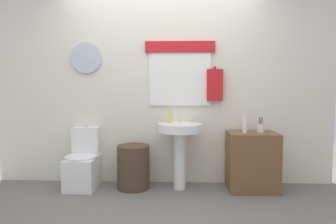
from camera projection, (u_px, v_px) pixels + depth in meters
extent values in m
plane|color=slate|center=(156.00, 219.00, 2.77)|extent=(8.00, 8.00, 0.00)
cube|color=silver|center=(163.00, 84.00, 3.81)|extent=(4.40, 0.10, 2.60)
cube|color=white|center=(180.00, 79.00, 3.73)|extent=(0.78, 0.03, 0.69)
cube|color=red|center=(180.00, 47.00, 3.69)|extent=(0.88, 0.04, 0.14)
cylinder|color=silver|center=(86.00, 58.00, 3.75)|extent=(0.40, 0.03, 0.40)
cylinder|color=black|center=(215.00, 68.00, 3.69)|extent=(0.02, 0.06, 0.02)
cube|color=red|center=(215.00, 85.00, 3.69)|extent=(0.20, 0.05, 0.40)
cube|color=white|center=(83.00, 172.00, 3.64)|extent=(0.36, 0.50, 0.38)
cylinder|color=white|center=(81.00, 157.00, 3.56)|extent=(0.38, 0.38, 0.03)
cube|color=white|center=(87.00, 141.00, 3.78)|extent=(0.34, 0.18, 0.35)
cylinder|color=silver|center=(86.00, 126.00, 3.76)|extent=(0.04, 0.04, 0.02)
cylinder|color=#4C3828|center=(133.00, 167.00, 3.61)|extent=(0.40, 0.40, 0.54)
cylinder|color=white|center=(180.00, 160.00, 3.58)|extent=(0.15, 0.15, 0.71)
cylinder|color=white|center=(180.00, 128.00, 3.55)|extent=(0.54, 0.54, 0.10)
cylinder|color=silver|center=(180.00, 119.00, 3.66)|extent=(0.03, 0.03, 0.10)
cube|color=brown|center=(252.00, 161.00, 3.55)|extent=(0.58, 0.44, 0.71)
cylinder|color=#DBD166|center=(170.00, 116.00, 3.59)|extent=(0.05, 0.05, 0.18)
cylinder|color=white|center=(245.00, 124.00, 3.47)|extent=(0.05, 0.05, 0.22)
cylinder|color=silver|center=(261.00, 128.00, 3.53)|extent=(0.08, 0.08, 0.10)
cylinder|color=purple|center=(262.00, 125.00, 3.52)|extent=(0.02, 0.03, 0.18)
cylinder|color=green|center=(261.00, 124.00, 3.54)|extent=(0.02, 0.01, 0.18)
cylinder|color=red|center=(259.00, 124.00, 3.53)|extent=(0.01, 0.03, 0.18)
cylinder|color=blue|center=(261.00, 125.00, 3.51)|extent=(0.04, 0.02, 0.18)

